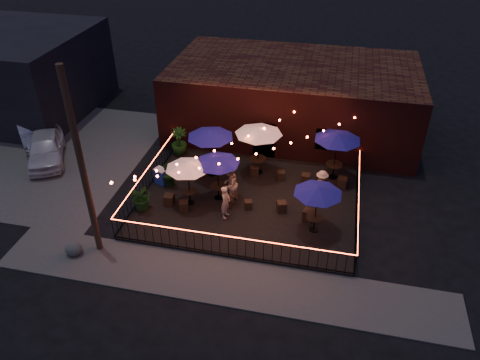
{
  "coord_description": "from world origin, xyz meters",
  "views": [
    {
      "loc": [
        3.53,
        -15.62,
        13.3
      ],
      "look_at": [
        -0.4,
        1.94,
        1.22
      ],
      "focal_mm": 35.0,
      "sensor_mm": 36.0,
      "label": 1
    }
  ],
  "objects_px": {
    "utility_pole": "(82,168)",
    "cafe_table_0": "(187,166)",
    "cafe_table_5": "(338,137)",
    "cafe_table_1": "(210,134)",
    "cooler": "(161,176)",
    "boulder": "(74,249)",
    "cafe_table_3": "(259,131)",
    "cafe_table_4": "(318,191)",
    "cafe_table_2": "(218,160)"
  },
  "relations": [
    {
      "from": "utility_pole",
      "to": "cafe_table_0",
      "type": "relative_size",
      "value": 3.43
    },
    {
      "from": "utility_pole",
      "to": "cafe_table_5",
      "type": "bearing_deg",
      "value": 38.75
    },
    {
      "from": "cafe_table_0",
      "to": "cafe_table_4",
      "type": "relative_size",
      "value": 0.86
    },
    {
      "from": "cafe_table_1",
      "to": "cooler",
      "type": "height_order",
      "value": "cafe_table_1"
    },
    {
      "from": "cafe_table_3",
      "to": "cafe_table_4",
      "type": "height_order",
      "value": "cafe_table_3"
    },
    {
      "from": "cafe_table_2",
      "to": "cafe_table_0",
      "type": "bearing_deg",
      "value": -151.28
    },
    {
      "from": "cafe_table_0",
      "to": "cooler",
      "type": "bearing_deg",
      "value": 146.08
    },
    {
      "from": "cafe_table_0",
      "to": "boulder",
      "type": "relative_size",
      "value": 2.89
    },
    {
      "from": "cafe_table_4",
      "to": "boulder",
      "type": "relative_size",
      "value": 3.36
    },
    {
      "from": "cafe_table_4",
      "to": "cafe_table_5",
      "type": "bearing_deg",
      "value": 82.67
    },
    {
      "from": "cafe_table_5",
      "to": "cooler",
      "type": "distance_m",
      "value": 8.85
    },
    {
      "from": "cafe_table_1",
      "to": "cafe_table_5",
      "type": "bearing_deg",
      "value": 10.03
    },
    {
      "from": "utility_pole",
      "to": "cafe_table_1",
      "type": "xyz_separation_m",
      "value": [
        3.12,
        6.31,
        -1.52
      ]
    },
    {
      "from": "cooler",
      "to": "cafe_table_3",
      "type": "bearing_deg",
      "value": 47.9
    },
    {
      "from": "cafe_table_0",
      "to": "cafe_table_3",
      "type": "height_order",
      "value": "cafe_table_3"
    },
    {
      "from": "utility_pole",
      "to": "cafe_table_1",
      "type": "height_order",
      "value": "utility_pole"
    },
    {
      "from": "cafe_table_1",
      "to": "boulder",
      "type": "height_order",
      "value": "cafe_table_1"
    },
    {
      "from": "utility_pole",
      "to": "cafe_table_5",
      "type": "xyz_separation_m",
      "value": [
        9.2,
        7.38,
        -1.53
      ]
    },
    {
      "from": "cafe_table_0",
      "to": "boulder",
      "type": "xyz_separation_m",
      "value": [
        -3.61,
        -4.29,
        -1.88
      ]
    },
    {
      "from": "utility_pole",
      "to": "cafe_table_2",
      "type": "bearing_deg",
      "value": 47.68
    },
    {
      "from": "cafe_table_0",
      "to": "cafe_table_4",
      "type": "distance_m",
      "value": 5.9
    },
    {
      "from": "cafe_table_3",
      "to": "cafe_table_4",
      "type": "xyz_separation_m",
      "value": [
        3.26,
        -4.04,
        -0.3
      ]
    },
    {
      "from": "cafe_table_2",
      "to": "boulder",
      "type": "relative_size",
      "value": 3.36
    },
    {
      "from": "cafe_table_0",
      "to": "cafe_table_2",
      "type": "xyz_separation_m",
      "value": [
        1.21,
        0.66,
        0.05
      ]
    },
    {
      "from": "cafe_table_0",
      "to": "cafe_table_1",
      "type": "relative_size",
      "value": 0.91
    },
    {
      "from": "cafe_table_4",
      "to": "cooler",
      "type": "distance_m",
      "value": 8.16
    },
    {
      "from": "cafe_table_2",
      "to": "cafe_table_4",
      "type": "bearing_deg",
      "value": -16.6
    },
    {
      "from": "cafe_table_4",
      "to": "cooler",
      "type": "xyz_separation_m",
      "value": [
        -7.74,
        1.98,
        -1.67
      ]
    },
    {
      "from": "cafe_table_2",
      "to": "utility_pole",
      "type": "bearing_deg",
      "value": -132.32
    },
    {
      "from": "utility_pole",
      "to": "cafe_table_3",
      "type": "distance_m",
      "value": 8.97
    },
    {
      "from": "utility_pole",
      "to": "cafe_table_4",
      "type": "height_order",
      "value": "utility_pole"
    },
    {
      "from": "cafe_table_1",
      "to": "cafe_table_2",
      "type": "bearing_deg",
      "value": -65.67
    },
    {
      "from": "cooler",
      "to": "boulder",
      "type": "distance_m",
      "value": 5.82
    },
    {
      "from": "cafe_table_1",
      "to": "cafe_table_2",
      "type": "distance_m",
      "value": 2.13
    },
    {
      "from": "cafe_table_0",
      "to": "cafe_table_2",
      "type": "distance_m",
      "value": 1.38
    },
    {
      "from": "boulder",
      "to": "cooler",
      "type": "bearing_deg",
      "value": 72.64
    },
    {
      "from": "cafe_table_4",
      "to": "cooler",
      "type": "height_order",
      "value": "cafe_table_4"
    },
    {
      "from": "cafe_table_5",
      "to": "cooler",
      "type": "bearing_deg",
      "value": -163.81
    },
    {
      "from": "cooler",
      "to": "boulder",
      "type": "xyz_separation_m",
      "value": [
        -1.73,
        -5.55,
        -0.25
      ]
    },
    {
      "from": "cafe_table_4",
      "to": "boulder",
      "type": "height_order",
      "value": "cafe_table_4"
    },
    {
      "from": "utility_pole",
      "to": "cafe_table_1",
      "type": "relative_size",
      "value": 3.11
    },
    {
      "from": "cooler",
      "to": "cafe_table_1",
      "type": "bearing_deg",
      "value": 54.21
    },
    {
      "from": "cafe_table_0",
      "to": "utility_pole",
      "type": "bearing_deg",
      "value": -126.76
    },
    {
      "from": "cafe_table_5",
      "to": "boulder",
      "type": "height_order",
      "value": "cafe_table_5"
    },
    {
      "from": "utility_pole",
      "to": "cafe_table_1",
      "type": "distance_m",
      "value": 7.2
    },
    {
      "from": "utility_pole",
      "to": "boulder",
      "type": "distance_m",
      "value": 3.82
    },
    {
      "from": "cafe_table_0",
      "to": "cooler",
      "type": "distance_m",
      "value": 2.78
    },
    {
      "from": "cafe_table_0",
      "to": "cafe_table_4",
      "type": "height_order",
      "value": "cafe_table_4"
    },
    {
      "from": "utility_pole",
      "to": "boulder",
      "type": "relative_size",
      "value": 9.91
    },
    {
      "from": "cafe_table_1",
      "to": "cafe_table_4",
      "type": "xyz_separation_m",
      "value": [
        5.52,
        -3.31,
        -0.24
      ]
    }
  ]
}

